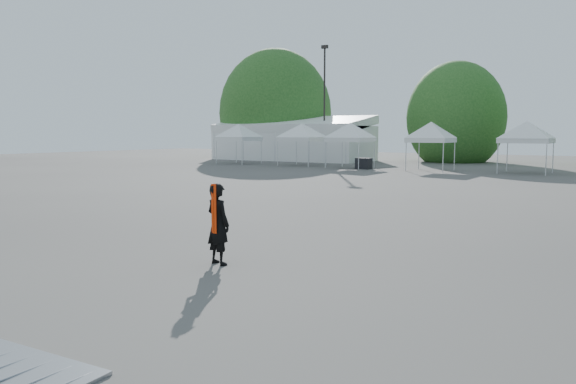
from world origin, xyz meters
The scene contains 13 objects.
ground centered at (0.00, 0.00, 0.00)m, with size 120.00×120.00×0.00m, color #474442.
marquee centered at (-22.00, 35.00, 1.97)m, with size 15.00×6.25×4.23m.
light_pole_west centered at (-18.00, 34.00, 5.77)m, with size 0.60×0.25×10.30m.
tree_far_w centered at (-26.00, 38.00, 4.54)m, with size 4.80×4.80×7.30m.
tree_mid_w centered at (-8.00, 40.00, 3.93)m, with size 4.16×4.16×6.33m.
tent_a centered at (-22.25, 27.01, 3.06)m, with size 4.07×4.07×3.88m.
tent_b centered at (-16.53, 27.78, 3.06)m, with size 4.24×4.24×3.88m.
tent_c centered at (-11.92, 27.01, 3.06)m, with size 4.07×4.07×3.88m.
tent_d centered at (-5.92, 27.21, 3.06)m, with size 3.88×3.88×3.88m.
tent_e centered at (0.05, 27.90, 3.06)m, with size 4.26×4.26×3.88m.
man centered at (-0.34, -1.97, 0.80)m, with size 0.66×0.51×1.60m.
barrier_mid centered at (1.05, -7.03, 0.03)m, with size 1.96×1.06×0.06m.
crate_west centered at (-10.51, 26.37, 0.39)m, with size 1.02×0.79×0.79m, color black.
Camera 1 is at (6.64, -10.30, 2.56)m, focal length 35.00 mm.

